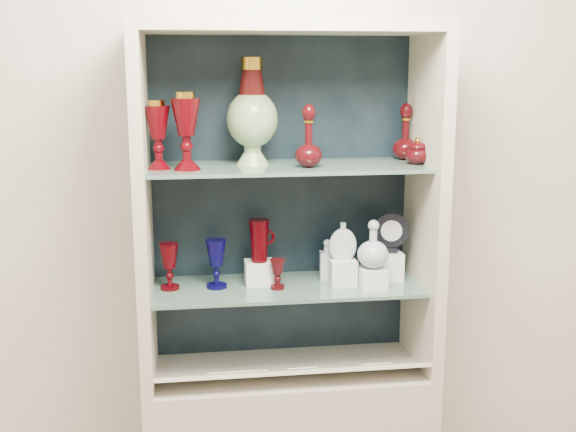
{
  "coord_description": "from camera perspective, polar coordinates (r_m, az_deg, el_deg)",
  "views": [
    {
      "loc": [
        -0.33,
        -0.83,
        1.81
      ],
      "look_at": [
        0.0,
        1.53,
        1.3
      ],
      "focal_mm": 45.0,
      "sensor_mm": 36.0,
      "label": 1
    }
  ],
  "objects": [
    {
      "name": "shelf_lower",
      "position": [
        2.52,
        -0.06,
        -5.61
      ],
      "size": [
        0.92,
        0.34,
        0.01
      ],
      "primitive_type": "cube",
      "color": "slate",
      "rests_on": "cabinet_side_left"
    },
    {
      "name": "riser_clear_round_decanter",
      "position": [
        2.5,
        6.68,
        -4.86
      ],
      "size": [
        0.09,
        0.09,
        0.07
      ],
      "primitive_type": "cube",
      "color": "silver",
      "rests_on": "shelf_lower"
    },
    {
      "name": "riser_flat_flask",
      "position": [
        2.52,
        4.32,
        -4.42
      ],
      "size": [
        0.09,
        0.09,
        0.09
      ],
      "primitive_type": "cube",
      "color": "silver",
      "rests_on": "shelf_lower"
    },
    {
      "name": "cameo_medallion",
      "position": [
        2.56,
        8.17,
        -1.28
      ],
      "size": [
        0.13,
        0.07,
        0.15
      ],
      "primitive_type": null,
      "rotation": [
        0.0,
        0.0,
        -0.21
      ],
      "color": "black",
      "rests_on": "riser_cameo_medallion"
    },
    {
      "name": "ruby_goblet_tall",
      "position": [
        2.49,
        -9.36,
        -3.95
      ],
      "size": [
        0.08,
        0.08,
        0.16
      ],
      "primitive_type": null,
      "rotation": [
        0.0,
        0.0,
        -0.19
      ],
      "color": "#4C0108",
      "rests_on": "shelf_lower"
    },
    {
      "name": "cabinet_back_panel",
      "position": [
        2.62,
        -0.58,
        1.39
      ],
      "size": [
        0.98,
        0.02,
        1.15
      ],
      "primitive_type": "cube",
      "color": "black",
      "rests_on": "cabinet_base"
    },
    {
      "name": "riser_ruby_pitcher",
      "position": [
        2.53,
        -2.27,
        -4.48
      ],
      "size": [
        0.1,
        0.1,
        0.08
      ],
      "primitive_type": "cube",
      "color": "silver",
      "rests_on": "shelf_lower"
    },
    {
      "name": "label_card_0",
      "position": [
        2.49,
        1.03,
        -11.94
      ],
      "size": [
        0.1,
        0.06,
        0.03
      ],
      "primitive_type": "cube",
      "rotation": [
        -0.44,
        0.0,
        0.0
      ],
      "color": "white",
      "rests_on": "label_ledge"
    },
    {
      "name": "label_ledge",
      "position": [
        2.5,
        0.36,
        -12.29
      ],
      "size": [
        0.92,
        0.17,
        0.09
      ],
      "primitive_type": "cube",
      "rotation": [
        -0.44,
        0.0,
        0.0
      ],
      "color": "beige",
      "rests_on": "cabinet_base"
    },
    {
      "name": "ruby_pitcher",
      "position": [
        2.5,
        -2.29,
        -1.96
      ],
      "size": [
        0.13,
        0.11,
        0.15
      ],
      "primitive_type": null,
      "rotation": [
        0.0,
        0.0,
        0.36
      ],
      "color": "#4C0108",
      "rests_on": "riser_ruby_pitcher"
    },
    {
      "name": "label_card_3",
      "position": [
        2.47,
        -2.86,
        -12.14
      ],
      "size": [
        0.1,
        0.06,
        0.03
      ],
      "primitive_type": "cube",
      "rotation": [
        -0.44,
        0.0,
        0.0
      ],
      "color": "white",
      "rests_on": "label_ledge"
    },
    {
      "name": "cobalt_goblet",
      "position": [
        2.48,
        -5.69,
        -3.78
      ],
      "size": [
        0.07,
        0.07,
        0.17
      ],
      "primitive_type": null,
      "rotation": [
        0.0,
        0.0,
        -0.04
      ],
      "color": "#070343",
      "rests_on": "shelf_lower"
    },
    {
      "name": "label_card_1",
      "position": [
        2.47,
        -5.32,
        -12.24
      ],
      "size": [
        0.1,
        0.06,
        0.03
      ],
      "primitive_type": "cube",
      "rotation": [
        -0.44,
        0.0,
        0.0
      ],
      "color": "white",
      "rests_on": "label_ledge"
    },
    {
      "name": "flat_flask",
      "position": [
        2.49,
        4.36,
        -1.94
      ],
      "size": [
        0.1,
        0.05,
        0.13
      ],
      "primitive_type": null,
      "rotation": [
        0.0,
        0.0,
        -0.08
      ],
      "color": "silver",
      "rests_on": "riser_flat_flask"
    },
    {
      "name": "riser_cameo_medallion",
      "position": [
        2.59,
        8.09,
        -3.93
      ],
      "size": [
        0.08,
        0.08,
        0.1
      ],
      "primitive_type": "cube",
      "color": "silver",
      "rests_on": "shelf_lower"
    },
    {
      "name": "lidded_bowl",
      "position": [
        2.49,
        10.18,
        5.1
      ],
      "size": [
        0.1,
        0.1,
        0.09
      ],
      "primitive_type": null,
      "rotation": [
        0.0,
        0.0,
        -0.35
      ],
      "color": "#45070C",
      "rests_on": "shelf_upper"
    },
    {
      "name": "cabinet_side_right",
      "position": [
        2.54,
        10.78,
        0.86
      ],
      "size": [
        0.04,
        0.4,
        1.15
      ],
      "primitive_type": "cube",
      "color": "beige",
      "rests_on": "cabinet_base"
    },
    {
      "name": "pedestal_lamp_left",
      "position": [
        2.37,
        -10.23,
        6.33
      ],
      "size": [
        0.09,
        0.09,
        0.22
      ],
      "primitive_type": null,
      "rotation": [
        0.0,
        0.0,
        0.12
      ],
      "color": "#4C0108",
      "rests_on": "shelf_upper"
    },
    {
      "name": "ruby_decanter_a",
      "position": [
        2.37,
        1.64,
        6.64
      ],
      "size": [
        0.09,
        0.09,
        0.23
      ],
      "primitive_type": null,
      "rotation": [
        0.0,
        0.0,
        -0.04
      ],
      "color": "#45070C",
      "rests_on": "shelf_upper"
    },
    {
      "name": "cabinet_side_left",
      "position": [
        2.41,
        -11.36,
        0.25
      ],
      "size": [
        0.04,
        0.4,
        1.15
      ],
      "primitive_type": "cube",
      "color": "beige",
      "rests_on": "cabinet_base"
    },
    {
      "name": "pedestal_lamp_right",
      "position": [
        2.33,
        -8.05,
        6.66
      ],
      "size": [
        0.11,
        0.11,
        0.25
      ],
      "primitive_type": null,
      "rotation": [
        0.0,
        0.0,
        0.18
      ],
      "color": "#4C0108",
      "rests_on": "shelf_upper"
    },
    {
      "name": "label_card_2",
      "position": [
        2.54,
        6.87,
        -11.53
      ],
      "size": [
        0.1,
        0.06,
        0.03
      ],
      "primitive_type": "cube",
      "rotation": [
        -0.44,
        0.0,
        0.0
      ],
      "color": "white",
      "rests_on": "label_ledge"
    },
    {
      "name": "clear_round_decanter",
      "position": [
        2.47,
        6.74,
        -2.31
      ],
      "size": [
        0.13,
        0.13,
        0.16
      ],
      "primitive_type": null,
      "rotation": [
        0.0,
        0.0,
        -0.27
      ],
      "color": "#ABBAC5",
      "rests_on": "riser_clear_round_decanter"
    },
    {
      "name": "enamel_urn",
      "position": [
        2.43,
        -2.85,
        8.24
      ],
      "size": [
        0.18,
        0.18,
        0.36
      ],
      "primitive_type": null,
      "rotation": [
        0.0,
        0.0,
        0.04
      ],
      "color": "#134D32",
      "rests_on": "shelf_upper"
    },
    {
      "name": "cabinet_top_cap",
      "position": [
        2.39,
        0.0,
        14.73
      ],
      "size": [
        1.0,
        0.4,
        0.04
      ],
      "primitive_type": "cube",
      "color": "beige",
      "rests_on": "cabinet_side_left"
    },
    {
      "name": "ruby_decanter_b",
      "position": [
        2.59,
        9.28,
        6.74
      ],
      "size": [
        0.1,
        0.1,
        0.21
      ],
      "primitive_type": null,
      "rotation": [
        0.0,
        0.0,
        -0.07
      ],
      "color": "#45070C",
      "rests_on": "shelf_upper"
    },
    {
      "name": "wall_back",
      "position": [
        2.63,
        -0.66,
        3.12
      ],
      "size": [
        3.5,
        0.02,
        2.8
      ],
      "primitive_type": "cube",
      "color": "beige",
      "rests_on": "ground"
    },
    {
      "name": "ruby_goblet_small",
      "position": [
        2.47,
        -0.84,
        -4.61
      ],
      "size": [
        0.06,
        0.06,
        0.1
      ],
      "primitive_type": null,
      "rotation": [
        0.0,
        0.0,
        0.15
      ],
      "color": "#45070C",
      "rests_on": "shelf_lower"
    },
    {
      "name": "shelf_upper",
      "position": [
        2.43,
        -0.07,
        3.89
      ],
      "size": [
        0.92,
        0.34,
        0.01
      ],
      "primitive_type": "cube",
      "color": "slate",
      "rests_on": "cabinet_side_left"
    },
    {
      "name": "clear_square_bottle",
      "position": [
        2.57,
        3.1,
        -3.44
      ],
      "size": [
        0.06,
        0.06,
        0.15
      ],
      "primitive_type": null,
      "rotation": [
        0.0,
        0.0,
        -0.08
      ],
      "color": "#ABBAC5",
      "rests_on": "shelf_lower"
    }
  ]
}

